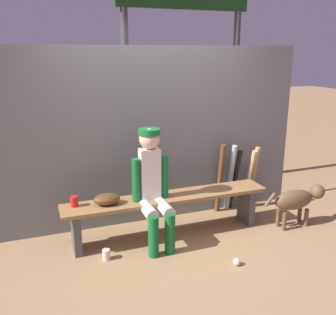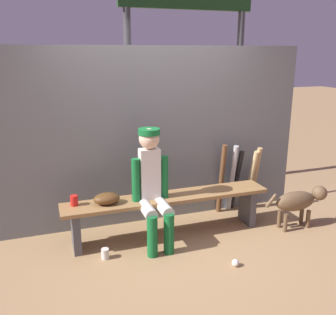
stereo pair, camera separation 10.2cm
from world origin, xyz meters
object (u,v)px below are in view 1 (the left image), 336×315
(bat_wood_tan, at_px, (252,177))
(cup_on_bench, at_px, (74,201))
(player_seated, at_px, (153,184))
(dugout_bench, at_px, (168,205))
(bat_wood_natural, at_px, (249,179))
(baseball, at_px, (237,262))
(dog, at_px, (298,200))
(bat_wood_dark, at_px, (220,179))
(cup_on_ground, at_px, (106,255))
(scoreboard, at_px, (188,4))
(bat_aluminum_black, at_px, (235,180))
(bat_aluminum_silver, at_px, (230,178))
(baseball_glove, at_px, (107,199))

(bat_wood_tan, xyz_separation_m, cup_on_bench, (-2.35, -0.27, 0.10))
(player_seated, height_order, bat_wood_tan, player_seated)
(dugout_bench, xyz_separation_m, bat_wood_natural, (1.27, 0.34, 0.04))
(baseball, relative_size, cup_on_bench, 0.67)
(player_seated, relative_size, dog, 1.51)
(cup_on_bench, bearing_deg, bat_wood_natural, 6.75)
(player_seated, xyz_separation_m, bat_wood_dark, (1.07, 0.48, -0.23))
(player_seated, distance_m, bat_wood_dark, 1.19)
(player_seated, relative_size, bat_wood_natural, 1.51)
(cup_on_bench, relative_size, dog, 0.13)
(cup_on_ground, distance_m, scoreboard, 3.54)
(cup_on_bench, bearing_deg, dog, -8.25)
(bat_wood_tan, relative_size, cup_on_bench, 7.93)
(player_seated, bearing_deg, bat_aluminum_black, 21.02)
(bat_aluminum_black, relative_size, baseball, 11.37)
(cup_on_ground, relative_size, dog, 0.13)
(player_seated, relative_size, bat_aluminum_silver, 1.39)
(dog, bearing_deg, bat_wood_natural, 113.64)
(bat_wood_dark, xyz_separation_m, bat_wood_tan, (0.47, -0.03, -0.03))
(bat_wood_dark, distance_m, scoreboard, 2.47)
(player_seated, height_order, bat_aluminum_silver, player_seated)
(dugout_bench, distance_m, cup_on_bench, 1.04)
(scoreboard, height_order, dog, scoreboard)
(cup_on_bench, xyz_separation_m, dog, (2.57, -0.37, -0.20))
(baseball_glove, relative_size, cup_on_ground, 2.55)
(player_seated, bearing_deg, cup_on_bench, 167.63)
(scoreboard, xyz_separation_m, dog, (0.71, -1.77, -2.34))
(baseball, bearing_deg, bat_wood_tan, 52.34)
(player_seated, bearing_deg, bat_aluminum_silver, 21.41)
(baseball_glove, height_order, bat_wood_tan, bat_wood_tan)
(baseball, relative_size, dog, 0.09)
(cup_on_bench, xyz_separation_m, scoreboard, (1.86, 1.39, 2.14))
(cup_on_ground, bearing_deg, bat_wood_dark, 21.54)
(dugout_bench, xyz_separation_m, player_seated, (-0.21, -0.11, 0.32))
(player_seated, relative_size, baseball, 17.17)
(dugout_bench, bearing_deg, player_seated, -152.69)
(baseball_glove, bearing_deg, cup_on_ground, -107.47)
(bat_wood_dark, height_order, cup_on_ground, bat_wood_dark)
(bat_wood_dark, height_order, dog, bat_wood_dark)
(bat_wood_dark, relative_size, dog, 1.10)
(bat_wood_natural, bearing_deg, dugout_bench, -164.99)
(bat_aluminum_black, distance_m, cup_on_ground, 2.01)
(bat_aluminum_black, bearing_deg, dog, -56.08)
(bat_wood_natural, distance_m, dog, 0.71)
(bat_wood_tan, distance_m, scoreboard, 2.55)
(bat_aluminum_silver, distance_m, bat_aluminum_black, 0.09)
(bat_wood_natural, bearing_deg, cup_on_ground, -163.26)
(bat_wood_dark, relative_size, cup_on_ground, 8.45)
(player_seated, relative_size, cup_on_ground, 11.55)
(dog, bearing_deg, cup_on_bench, 171.75)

